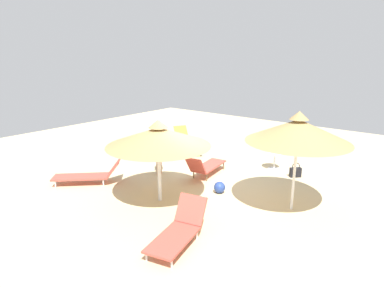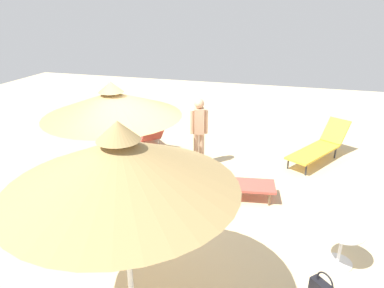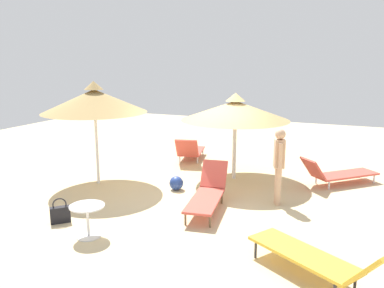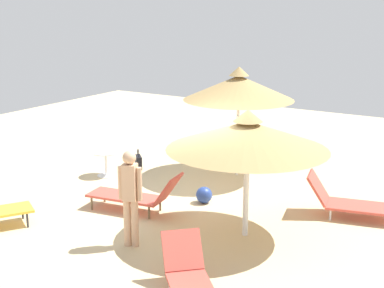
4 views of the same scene
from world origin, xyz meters
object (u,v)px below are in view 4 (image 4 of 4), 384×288
object	(u,v)px
handbag	(138,162)
beach_ball	(204,195)
parasol_umbrella_near_left	(239,87)
side_table_round	(106,159)
lounge_chair_near_right	(194,288)
lounge_chair_center	(348,201)
parasol_umbrella_far_left	(247,135)
person_standing_far_right	(130,193)
lounge_chair_back	(138,195)

from	to	relation	value
handbag	beach_ball	bearing A→B (deg)	-115.23
handbag	parasol_umbrella_near_left	bearing A→B (deg)	-70.64
handbag	side_table_round	size ratio (longest dim) A/B	0.81
handbag	beach_ball	distance (m)	3.05
beach_ball	side_table_round	bearing A→B (deg)	83.09
lounge_chair_near_right	lounge_chair_center	size ratio (longest dim) A/B	1.04
parasol_umbrella_far_left	beach_ball	world-z (taller)	parasol_umbrella_far_left
parasol_umbrella_far_left	person_standing_far_right	bearing A→B (deg)	134.82
parasol_umbrella_far_left	person_standing_far_right	xyz separation A→B (m)	(-1.49, 1.50, -0.91)
parasol_umbrella_far_left	lounge_chair_near_right	xyz separation A→B (m)	(-2.68, -0.53, -1.59)
lounge_chair_near_right	beach_ball	world-z (taller)	lounge_chair_near_right
parasol_umbrella_far_left	lounge_chair_center	xyz separation A→B (m)	(1.90, -1.35, -1.57)
parasol_umbrella_near_left	lounge_chair_center	world-z (taller)	parasol_umbrella_near_left
person_standing_far_right	handbag	xyz separation A→B (m)	(3.85, 2.77, -0.81)
handbag	lounge_chair_center	bearing A→B (deg)	-94.65
parasol_umbrella_far_left	parasol_umbrella_near_left	bearing A→B (deg)	29.67
parasol_umbrella_near_left	lounge_chair_center	bearing A→B (deg)	-112.44
parasol_umbrella_far_left	lounge_chair_back	world-z (taller)	parasol_umbrella_far_left
lounge_chair_center	beach_ball	bearing A→B (deg)	106.38
parasol_umbrella_near_left	lounge_chair_back	xyz separation A→B (m)	(-3.34, 0.57, -1.83)
person_standing_far_right	lounge_chair_back	bearing A→B (deg)	33.35
lounge_chair_center	parasol_umbrella_near_left	bearing A→B (deg)	67.56
side_table_round	lounge_chair_back	bearing A→B (deg)	-125.59
lounge_chair_center	lounge_chair_near_right	bearing A→B (deg)	169.82
lounge_chair_near_right	beach_ball	distance (m)	4.27
side_table_round	lounge_chair_center	bearing A→B (deg)	-85.45
lounge_chair_near_right	handbag	size ratio (longest dim) A/B	3.79
lounge_chair_center	parasol_umbrella_far_left	bearing A→B (deg)	144.59
parasol_umbrella_near_left	person_standing_far_right	size ratio (longest dim) A/B	1.55
parasol_umbrella_far_left	person_standing_far_right	world-z (taller)	parasol_umbrella_far_left
side_table_round	person_standing_far_right	bearing A→B (deg)	-133.55
parasol_umbrella_near_left	lounge_chair_near_right	distance (m)	6.63
handbag	lounge_chair_back	bearing A→B (deg)	-143.00
parasol_umbrella_far_left	lounge_chair_center	bearing A→B (deg)	-35.41
lounge_chair_back	beach_ball	world-z (taller)	lounge_chair_back
parasol_umbrella_near_left	lounge_chair_near_right	world-z (taller)	parasol_umbrella_near_left
parasol_umbrella_far_left	lounge_chair_center	size ratio (longest dim) A/B	1.53
lounge_chair_near_right	lounge_chair_center	world-z (taller)	lounge_chair_center
side_table_round	handbag	bearing A→B (deg)	-18.02
lounge_chair_near_right	handbag	bearing A→B (deg)	43.60
lounge_chair_back	beach_ball	size ratio (longest dim) A/B	5.81
lounge_chair_back	side_table_round	distance (m)	2.68
beach_ball	lounge_chair_near_right	bearing A→B (deg)	-151.37
lounge_chair_center	lounge_chair_back	xyz separation A→B (m)	(-2.03, 3.75, 0.04)
person_standing_far_right	side_table_round	xyz separation A→B (m)	(2.92, 3.07, -0.57)
handbag	beach_ball	size ratio (longest dim) A/B	1.47
lounge_chair_back	handbag	distance (m)	3.12
lounge_chair_back	parasol_umbrella_far_left	bearing A→B (deg)	-86.97
lounge_chair_back	side_table_round	bearing A→B (deg)	54.41
parasol_umbrella_far_left	beach_ball	distance (m)	2.53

